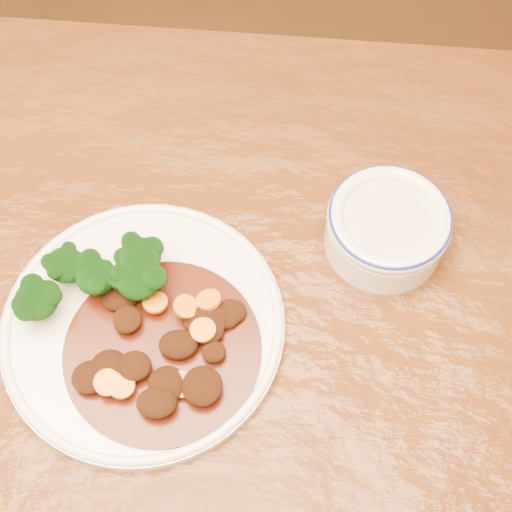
{
  "coord_description": "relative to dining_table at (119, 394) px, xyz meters",
  "views": [
    {
      "loc": [
        0.14,
        -0.23,
        1.4
      ],
      "look_at": [
        0.14,
        0.11,
        0.77
      ],
      "focal_mm": 50.0,
      "sensor_mm": 36.0,
      "label": 1
    }
  ],
  "objects": [
    {
      "name": "ground",
      "position": [
        0.0,
        0.0,
        -0.67
      ],
      "size": [
        4.0,
        4.0,
        0.0
      ],
      "primitive_type": "plane",
      "color": "#4B2512",
      "rests_on": "ground"
    },
    {
      "name": "dinner_plate",
      "position": [
        0.03,
        0.04,
        0.09
      ],
      "size": [
        0.28,
        0.28,
        0.02
      ],
      "rotation": [
        0.0,
        0.0,
        -0.15
      ],
      "color": "white",
      "rests_on": "dining_table"
    },
    {
      "name": "mince_stew",
      "position": [
        0.06,
        0.01,
        0.1
      ],
      "size": [
        0.19,
        0.19,
        0.03
      ],
      "color": "#3F1106",
      "rests_on": "dinner_plate"
    },
    {
      "name": "dining_table",
      "position": [
        0.0,
        0.0,
        0.0
      ],
      "size": [
        1.57,
        1.03,
        0.75
      ],
      "rotation": [
        0.0,
        0.0,
        -0.09
      ],
      "color": "#4F2A0D",
      "rests_on": "ground"
    },
    {
      "name": "dip_bowl",
      "position": [
        0.28,
        0.14,
        0.11
      ],
      "size": [
        0.12,
        0.12,
        0.06
      ],
      "rotation": [
        0.0,
        0.0,
        -0.35
      ],
      "color": "white",
      "rests_on": "dining_table"
    },
    {
      "name": "broccoli_florets",
      "position": [
        -0.01,
        0.08,
        0.12
      ],
      "size": [
        0.14,
        0.09,
        0.05
      ],
      "color": "#588846",
      "rests_on": "dinner_plate"
    }
  ]
}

